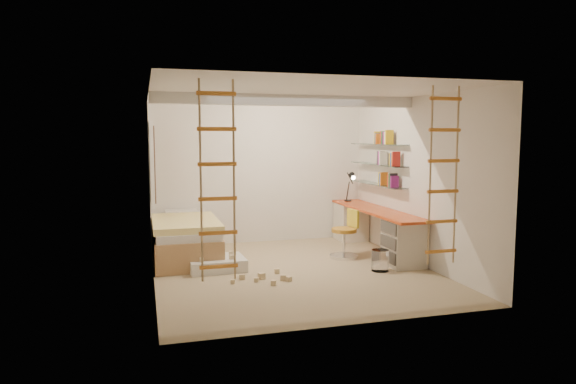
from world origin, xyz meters
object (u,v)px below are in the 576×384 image
object	(u,v)px
desk	(375,229)
play_platform	(214,260)
swivel_chair	(345,240)
bed	(185,239)

from	to	relation	value
desk	play_platform	distance (m)	2.89
swivel_chair	play_platform	distance (m)	2.20
desk	bed	bearing A→B (deg)	173.51
play_platform	desk	bearing A→B (deg)	8.85
desk	swivel_chair	size ratio (longest dim) A/B	3.53
desk	swivel_chair	xyz separation A→B (m)	(-0.66, -0.27, -0.11)
bed	play_platform	distance (m)	0.90
desk	bed	world-z (taller)	desk
desk	play_platform	bearing A→B (deg)	-171.15
desk	swivel_chair	distance (m)	0.72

